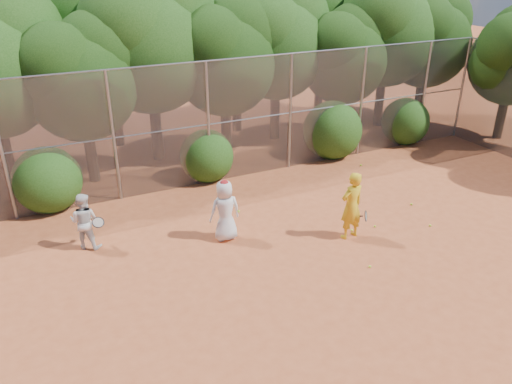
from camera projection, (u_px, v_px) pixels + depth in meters
ground at (336, 264)px, 12.31m from camera, size 80.00×80.00×0.00m
fence_back at (234, 119)px, 16.27m from camera, size 20.05×0.09×4.03m
tree_2 at (81, 74)px, 15.40m from camera, size 3.99×3.47×5.47m
tree_3 at (150, 37)px, 16.86m from camera, size 4.89×4.26×6.70m
tree_4 at (225, 53)px, 17.62m from camera, size 4.19×3.64×5.73m
tree_5 at (277, 37)px, 19.13m from camera, size 4.51×3.92×6.17m
tree_6 at (345, 52)px, 19.54m from camera, size 3.86×3.36×5.29m
tree_7 at (388, 25)px, 20.68m from camera, size 4.77×4.14×6.53m
tree_8 at (428, 35)px, 21.41m from camera, size 4.25×3.70×5.82m
tree_10 at (106, 24)px, 18.16m from camera, size 5.15×4.48×7.06m
tree_11 at (236, 31)px, 19.99m from camera, size 4.64×4.03×6.35m
tree_12 at (324, 15)px, 22.11m from camera, size 5.02×4.37×6.88m
bush_0 at (47, 177)px, 14.65m from camera, size 2.00×2.00×2.00m
bush_1 at (207, 154)px, 16.66m from camera, size 1.80×1.80×1.80m
bush_2 at (332, 128)px, 18.54m from camera, size 2.20×2.20×2.20m
bush_3 at (405, 119)px, 19.98m from camera, size 1.90×1.90×1.90m
player_yellow at (352, 206)px, 13.09m from camera, size 0.85×0.60×1.88m
player_teen at (225, 210)px, 13.05m from camera, size 0.84×0.57×1.71m
player_white at (84, 221)px, 12.71m from camera, size 0.93×0.88×1.52m
ball_0 at (375, 226)px, 13.94m from camera, size 0.07×0.07×0.07m
ball_1 at (411, 204)px, 15.18m from camera, size 0.07×0.07×0.07m
ball_2 at (370, 267)px, 12.13m from camera, size 0.07×0.07×0.07m
ball_3 at (430, 225)px, 13.99m from camera, size 0.07×0.07×0.07m
ball_4 at (352, 230)px, 13.75m from camera, size 0.07×0.07×0.07m
ball_5 at (361, 165)px, 18.02m from camera, size 0.07×0.07×0.07m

